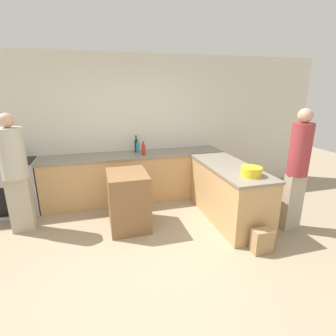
% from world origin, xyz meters
% --- Properties ---
extents(ground_plane, '(14.00, 14.00, 0.00)m').
position_xyz_m(ground_plane, '(0.00, 0.00, 0.00)').
color(ground_plane, tan).
extents(wall_back, '(8.00, 0.06, 2.70)m').
position_xyz_m(wall_back, '(0.00, 2.37, 1.35)').
color(wall_back, silver).
rests_on(wall_back, ground_plane).
extents(counter_back, '(3.38, 0.64, 0.91)m').
position_xyz_m(counter_back, '(0.00, 2.03, 0.45)').
color(counter_back, tan).
rests_on(counter_back, ground_plane).
extents(counter_peninsula, '(0.69, 1.76, 0.91)m').
position_xyz_m(counter_peninsula, '(1.34, 0.86, 0.45)').
color(counter_peninsula, tan).
rests_on(counter_peninsula, ground_plane).
extents(range_oven, '(0.75, 0.62, 0.92)m').
position_xyz_m(range_oven, '(-2.07, 2.03, 0.46)').
color(range_oven, '#ADADB2').
rests_on(range_oven, ground_plane).
extents(island_table, '(0.59, 0.73, 0.88)m').
position_xyz_m(island_table, '(-0.27, 1.01, 0.44)').
color(island_table, brown).
rests_on(island_table, ground_plane).
extents(mixing_bowl, '(0.29, 0.29, 0.13)m').
position_xyz_m(mixing_bowl, '(1.39, 0.33, 0.97)').
color(mixing_bowl, yellow).
rests_on(mixing_bowl, counter_peninsula).
extents(wine_bottle_dark, '(0.07, 0.07, 0.32)m').
position_xyz_m(wine_bottle_dark, '(0.06, 2.18, 1.03)').
color(wine_bottle_dark, black).
rests_on(wine_bottle_dark, counter_back).
extents(dish_soap_bottle, '(0.06, 0.06, 0.27)m').
position_xyz_m(dish_soap_bottle, '(0.08, 2.09, 1.01)').
color(dish_soap_bottle, '#338CBF').
rests_on(dish_soap_bottle, counter_back).
extents(hot_sauce_bottle, '(0.07, 0.07, 0.25)m').
position_xyz_m(hot_sauce_bottle, '(0.15, 1.92, 1.01)').
color(hot_sauce_bottle, red).
rests_on(hot_sauce_bottle, counter_back).
extents(person_by_range, '(0.35, 0.35, 1.77)m').
position_xyz_m(person_by_range, '(-1.83, 1.32, 0.96)').
color(person_by_range, '#ADA38E').
rests_on(person_by_range, ground_plane).
extents(person_at_peninsula, '(0.29, 0.29, 1.83)m').
position_xyz_m(person_at_peninsula, '(2.11, 0.27, 1.01)').
color(person_at_peninsula, '#ADA38E').
rests_on(person_at_peninsula, ground_plane).
extents(paper_bag, '(0.27, 0.16, 0.33)m').
position_xyz_m(paper_bag, '(1.33, -0.15, 0.16)').
color(paper_bag, '#A88456').
rests_on(paper_bag, ground_plane).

